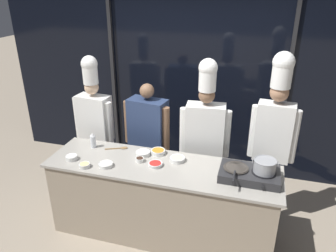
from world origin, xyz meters
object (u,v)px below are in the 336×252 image
(prep_bowl_ginger, at_px, (84,165))
(chef_sous, at_px, (205,130))
(portable_stove, at_px, (249,174))
(prep_bowl_soy_glaze, at_px, (140,159))
(person_guest, at_px, (148,131))
(prep_bowl_chicken, at_px, (177,159))
(prep_bowl_garlic, at_px, (143,153))
(stock_pot, at_px, (265,166))
(prep_bowl_bell_pepper, at_px, (155,164))
(chef_line, at_px, (274,127))
(frying_pan, at_px, (236,166))
(serving_spoon_slotted, at_px, (121,148))
(prep_bowl_carrots, at_px, (158,151))
(prep_bowl_rice, at_px, (72,157))
(squeeze_bottle_clear, at_px, (93,141))
(prep_bowl_onion, at_px, (106,164))
(chef_head, at_px, (94,118))

(prep_bowl_ginger, bearing_deg, chef_sous, 38.05)
(chef_sous, bearing_deg, portable_stove, 127.08)
(prep_bowl_soy_glaze, xyz_separation_m, person_guest, (-0.15, 0.68, 0.01))
(prep_bowl_chicken, distance_m, prep_bowl_garlic, 0.40)
(prep_bowl_garlic, bearing_deg, stock_pot, -6.44)
(prep_bowl_ginger, xyz_separation_m, prep_bowl_bell_pepper, (0.70, 0.23, -0.00))
(portable_stove, xyz_separation_m, chef_line, (0.21, 0.60, 0.27))
(frying_pan, relative_size, chef_line, 0.21)
(frying_pan, distance_m, prep_bowl_chicken, 0.65)
(chef_line, bearing_deg, prep_bowl_ginger, 29.51)
(serving_spoon_slotted, relative_size, chef_sous, 0.13)
(prep_bowl_chicken, xyz_separation_m, person_guest, (-0.53, 0.56, 0.01))
(prep_bowl_chicken, relative_size, prep_bowl_carrots, 1.03)
(prep_bowl_rice, bearing_deg, prep_bowl_ginger, -25.38)
(prep_bowl_bell_pepper, height_order, chef_line, chef_line)
(squeeze_bottle_clear, xyz_separation_m, chef_line, (1.99, 0.44, 0.23))
(serving_spoon_slotted, height_order, person_guest, person_guest)
(serving_spoon_slotted, distance_m, chef_line, 1.74)
(prep_bowl_onion, relative_size, chef_line, 0.07)
(prep_bowl_rice, bearing_deg, prep_bowl_onion, -3.49)
(prep_bowl_chicken, distance_m, chef_line, 1.12)
(prep_bowl_chicken, height_order, prep_bowl_carrots, prep_bowl_carrots)
(prep_bowl_bell_pepper, bearing_deg, squeeze_bottle_clear, 166.82)
(squeeze_bottle_clear, bearing_deg, prep_bowl_ginger, -74.11)
(portable_stove, distance_m, prep_bowl_garlic, 1.18)
(prep_bowl_ginger, height_order, prep_bowl_rice, prep_bowl_rice)
(squeeze_bottle_clear, xyz_separation_m, prep_bowl_bell_pepper, (0.82, -0.19, -0.07))
(prep_bowl_bell_pepper, distance_m, person_guest, 0.79)
(chef_sous, relative_size, chef_line, 0.94)
(prep_bowl_bell_pepper, bearing_deg, prep_bowl_rice, -171.73)
(chef_line, bearing_deg, prep_bowl_rice, 24.82)
(prep_bowl_soy_glaze, height_order, prep_bowl_carrots, prep_bowl_carrots)
(frying_pan, xyz_separation_m, prep_bowl_rice, (-1.74, -0.16, -0.09))
(chef_sous, bearing_deg, prep_bowl_onion, 35.65)
(frying_pan, distance_m, prep_bowl_carrots, 0.91)
(prep_bowl_soy_glaze, xyz_separation_m, chef_head, (-0.86, 0.64, 0.13))
(stock_pot, distance_m, prep_bowl_bell_pepper, 1.11)
(prep_bowl_ginger, bearing_deg, frying_pan, 9.66)
(prep_bowl_ginger, distance_m, chef_head, 0.98)
(stock_pot, relative_size, prep_bowl_carrots, 1.49)
(prep_bowl_carrots, bearing_deg, prep_bowl_garlic, -153.48)
(prep_bowl_garlic, height_order, chef_line, chef_line)
(frying_pan, height_order, person_guest, person_guest)
(prep_bowl_chicken, relative_size, prep_bowl_soy_glaze, 1.84)
(serving_spoon_slotted, height_order, chef_line, chef_line)
(prep_bowl_garlic, relative_size, prep_bowl_soy_glaze, 1.76)
(prep_bowl_carrots, bearing_deg, portable_stove, -12.46)
(prep_bowl_ginger, distance_m, serving_spoon_slotted, 0.53)
(prep_bowl_ginger, distance_m, chef_line, 2.08)
(portable_stove, xyz_separation_m, prep_bowl_rice, (-1.88, -0.16, -0.02))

